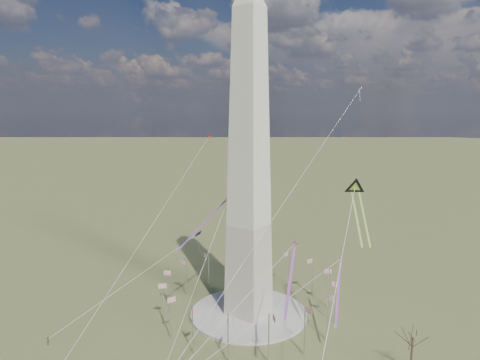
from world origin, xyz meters
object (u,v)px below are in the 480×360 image
Objects in this scene: washington_monument at (249,161)px; kite_delta_black at (356,191)px; tree_near at (413,335)px; person_west at (48,341)px.

washington_monument is 6.07× the size of kite_delta_black.
person_west is at bearing -152.91° from tree_near.
washington_monument reaches higher than person_west.
washington_monument is at bearing -26.50° from kite_delta_black.
washington_monument is at bearing 176.90° from tree_near.
kite_delta_black is (31.35, 2.74, -6.03)m from washington_monument.
washington_monument is 7.07× the size of tree_near.
kite_delta_black is (-17.37, 5.38, 31.84)m from tree_near.
kite_delta_black is at bearing -130.16° from person_west.
tree_near is 94.36m from person_west.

